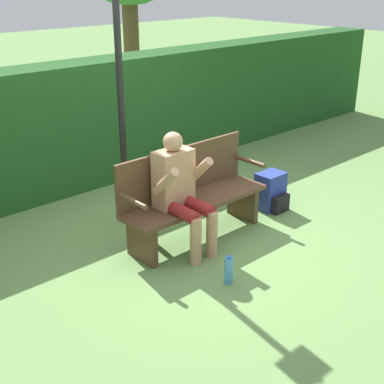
# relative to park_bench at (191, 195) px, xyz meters

# --- Properties ---
(ground_plane) EXTENTS (40.00, 40.00, 0.00)m
(ground_plane) POSITION_rel_park_bench_xyz_m (0.00, -0.07, -0.46)
(ground_plane) COLOR #668E4C
(hedge_back) EXTENTS (12.00, 0.57, 1.57)m
(hedge_back) POSITION_rel_park_bench_xyz_m (0.00, 2.05, 0.32)
(hedge_back) COLOR #1E4C1E
(hedge_back) RESTS_ON ground
(park_bench) EXTENTS (1.65, 0.46, 0.94)m
(park_bench) POSITION_rel_park_bench_xyz_m (0.00, 0.00, 0.00)
(park_bench) COLOR #513823
(park_bench) RESTS_ON ground
(person_seated) EXTENTS (0.52, 0.60, 1.19)m
(person_seated) POSITION_rel_park_bench_xyz_m (-0.26, -0.13, 0.18)
(person_seated) COLOR tan
(person_seated) RESTS_ON ground
(backpack) EXTENTS (0.32, 0.32, 0.44)m
(backpack) POSITION_rel_park_bench_xyz_m (1.14, -0.12, -0.26)
(backpack) COLOR #283893
(backpack) RESTS_ON ground
(water_bottle) EXTENTS (0.08, 0.08, 0.27)m
(water_bottle) POSITION_rel_park_bench_xyz_m (-0.39, -0.91, -0.34)
(water_bottle) COLOR #4C8CCC
(water_bottle) RESTS_ON ground
(signpost) EXTENTS (0.32, 0.09, 2.91)m
(signpost) POSITION_rel_park_bench_xyz_m (-0.32, 0.71, 1.17)
(signpost) COLOR black
(signpost) RESTS_ON ground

